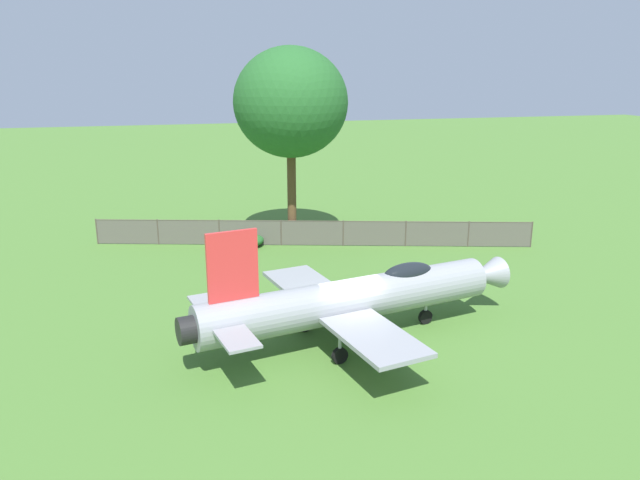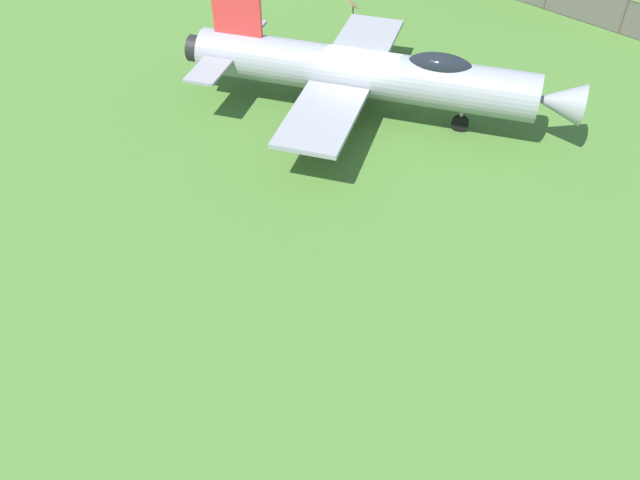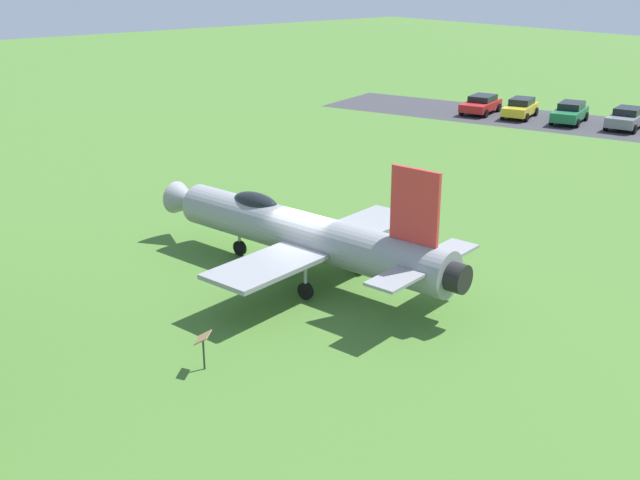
% 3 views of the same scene
% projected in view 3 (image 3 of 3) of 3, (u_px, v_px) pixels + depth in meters
% --- Properties ---
extents(ground_plane, '(200.00, 200.00, 0.00)m').
position_uv_depth(ground_plane, '(308.00, 277.00, 28.66)').
color(ground_plane, '#47722D').
extents(parking_strip, '(19.68, 38.47, 0.00)m').
position_uv_depth(parking_strip, '(570.00, 123.00, 55.73)').
color(parking_strip, '#38383D').
rests_on(parking_strip, ground_plane).
extents(display_jet, '(10.07, 13.93, 4.95)m').
position_uv_depth(display_jet, '(300.00, 232.00, 28.29)').
color(display_jet, gray).
rests_on(display_jet, ground_plane).
extents(info_plaque, '(0.71, 0.70, 1.14)m').
position_uv_depth(info_plaque, '(203.00, 343.00, 21.95)').
color(info_plaque, '#333333').
rests_on(info_plaque, ground_plane).
extents(parked_car_gray, '(4.36, 2.92, 1.46)m').
position_uv_depth(parked_car_gray, '(627.00, 118.00, 53.60)').
color(parked_car_gray, slate).
rests_on(parked_car_gray, ground_plane).
extents(parked_car_green, '(4.76, 3.31, 1.46)m').
position_uv_depth(parked_car_green, '(570.00, 112.00, 55.60)').
color(parked_car_green, '#1E6B3D').
rests_on(parked_car_green, ground_plane).
extents(parked_car_yellow, '(4.41, 3.13, 1.42)m').
position_uv_depth(parked_car_yellow, '(520.00, 108.00, 57.48)').
color(parked_car_yellow, gold).
rests_on(parked_car_yellow, ground_plane).
extents(parked_car_red, '(4.67, 3.24, 1.36)m').
position_uv_depth(parked_car_red, '(481.00, 104.00, 59.06)').
color(parked_car_red, red).
rests_on(parked_car_red, ground_plane).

